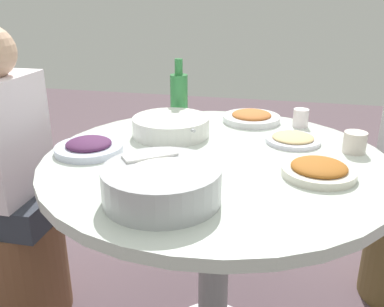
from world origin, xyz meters
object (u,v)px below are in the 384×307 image
Objects in this scene: dish_stirfry at (319,170)px; tea_cup_far at (301,118)px; soup_bowl at (171,127)px; dish_tofu_braise at (251,117)px; rice_bowl at (162,183)px; round_dining_table at (215,188)px; dish_noodles at (293,139)px; dish_eggplant at (89,147)px; stool_for_diner_right at (25,265)px; green_bottle at (179,95)px; diner_right at (4,146)px; tea_cup_near at (355,142)px.

tea_cup_far reaches higher than dish_stirfry.
soup_bowl is 0.38m from dish_tofu_braise.
rice_bowl is at bearing -26.03° from tea_cup_far.
dish_noodles reaches higher than round_dining_table.
dish_eggplant is (0.24, -0.23, -0.01)m from soup_bowl.
rice_bowl is 1.00m from stool_for_diner_right.
green_bottle is 0.98m from stool_for_diner_right.
round_dining_table is 0.53m from green_bottle.
rice_bowl is at bearing -58.40° from dish_stirfry.
diner_right reaches higher than dish_noodles.
rice_bowl is 0.80m from dish_tofu_braise.
soup_bowl reaches higher than dish_stirfry.
rice_bowl is 1.24× the size of green_bottle.
dish_eggplant is 0.71m from dish_tofu_braise.
soup_bowl is (-0.53, -0.12, -0.02)m from rice_bowl.
dish_tofu_braise is at bearing -97.27° from tea_cup_far.
tea_cup_far is 1.31m from stool_for_diner_right.
green_bottle reaches higher than tea_cup_far.
green_bottle is at bearing -173.54° from soup_bowl.
rice_bowl is at bearing -31.80° from dish_noodles.
diner_right reaches higher than stool_for_diner_right.
diner_right is at bearing -71.37° from soup_bowl.
dish_stirfry is 0.92× the size of dish_tofu_braise.
tea_cup_near is (-0.49, 0.55, -0.01)m from rice_bowl.
soup_bowl is 1.22× the size of dish_tofu_braise.
tea_cup_far is (-0.22, 0.49, 0.00)m from soup_bowl.
stool_for_diner_right is (0.43, -0.57, -0.66)m from green_bottle.
rice_bowl reaches higher than stool_for_diner_right.
tea_cup_far is at bearing 88.96° from green_bottle.
dish_stirfry is 1.12× the size of dish_noodles.
dish_noodles is at bearing -7.90° from tea_cup_far.
round_dining_table is 0.47m from dish_tofu_braise.
rice_bowl is at bearing 10.88° from green_bottle.
dish_noodles is at bearing -165.17° from dish_stirfry.
stool_for_diner_right is at bearing -114.92° from rice_bowl.
dish_noodles is 0.26× the size of diner_right.
dish_eggplant is 0.86m from tea_cup_far.
tea_cup_far is (-0.42, 0.28, 0.15)m from round_dining_table.
green_bottle is (-0.43, -0.24, 0.22)m from round_dining_table.
round_dining_table is 3.95× the size of soup_bowl.
tea_cup_near is at bearing 108.38° from round_dining_table.
round_dining_table is 5.84× the size of dish_noodles.
dish_eggplant is 0.54× the size of stool_for_diner_right.
tea_cup_far reaches higher than dish_eggplant.
dish_tofu_braise is (-0.25, 0.29, -0.01)m from soup_bowl.
diner_right reaches higher than tea_cup_far.
tea_cup_far is (0.01, 0.52, -0.07)m from green_bottle.
dish_tofu_braise is at bearing 167.96° from rice_bowl.
diner_right is at bearing -114.92° from rice_bowl.
green_bottle is (0.02, -0.31, 0.08)m from dish_tofu_braise.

